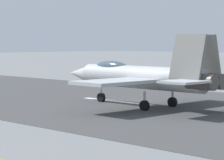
{
  "coord_description": "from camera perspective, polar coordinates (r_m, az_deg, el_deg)",
  "views": [
    {
      "loc": [
        -30.42,
        31.68,
        4.95
      ],
      "look_at": [
        -2.79,
        4.1,
        2.2
      ],
      "focal_mm": 84.92,
      "sensor_mm": 36.0,
      "label": 1
    }
  ],
  "objects": [
    {
      "name": "runway_strip",
      "position": [
        44.18,
        1.23,
        -2.39
      ],
      "size": [
        240.0,
        26.0,
        0.02
      ],
      "color": "#404041",
      "rests_on": "ground"
    },
    {
      "name": "ground_plane",
      "position": [
        44.2,
        1.21,
        -2.4
      ],
      "size": [
        400.0,
        400.0,
        0.0
      ],
      "primitive_type": "plane",
      "color": "slate"
    },
    {
      "name": "fighter_jet",
      "position": [
        40.8,
        3.31,
        0.39
      ],
      "size": [
        15.95,
        13.55,
        5.55
      ],
      "color": "#AEB2B5",
      "rests_on": "ground"
    },
    {
      "name": "marker_cone_mid",
      "position": [
        56.91,
        6.33,
        -0.71
      ],
      "size": [
        0.44,
        0.44,
        0.55
      ],
      "primitive_type": "cone",
      "color": "orange",
      "rests_on": "ground"
    }
  ]
}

